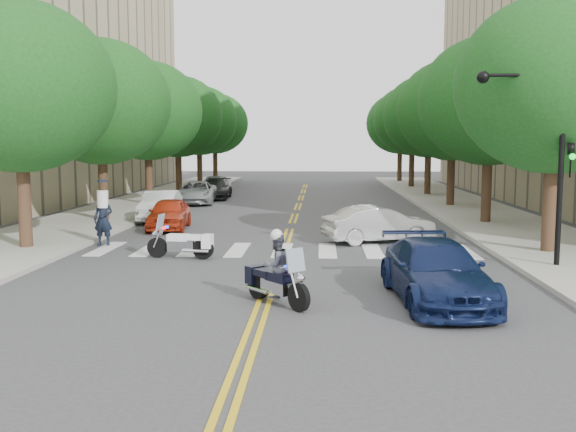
# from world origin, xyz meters

# --- Properties ---
(ground) EXTENTS (140.00, 140.00, 0.00)m
(ground) POSITION_xyz_m (0.00, 0.00, 0.00)
(ground) COLOR #38383A
(ground) RESTS_ON ground
(sidewalk_left) EXTENTS (5.00, 60.00, 0.15)m
(sidewalk_left) POSITION_xyz_m (-9.50, 22.00, 0.07)
(sidewalk_left) COLOR #9E9991
(sidewalk_left) RESTS_ON ground
(sidewalk_right) EXTENTS (5.00, 60.00, 0.15)m
(sidewalk_right) POSITION_xyz_m (9.50, 22.00, 0.07)
(sidewalk_right) COLOR #9E9991
(sidewalk_right) RESTS_ON ground
(tree_l_0) EXTENTS (6.40, 6.40, 8.45)m
(tree_l_0) POSITION_xyz_m (-8.80, 6.00, 5.55)
(tree_l_0) COLOR #382316
(tree_l_0) RESTS_ON ground
(tree_l_1) EXTENTS (6.40, 6.40, 8.45)m
(tree_l_1) POSITION_xyz_m (-8.80, 14.00, 5.55)
(tree_l_1) COLOR #382316
(tree_l_1) RESTS_ON ground
(tree_l_2) EXTENTS (6.40, 6.40, 8.45)m
(tree_l_2) POSITION_xyz_m (-8.80, 22.00, 5.55)
(tree_l_2) COLOR #382316
(tree_l_2) RESTS_ON ground
(tree_l_3) EXTENTS (6.40, 6.40, 8.45)m
(tree_l_3) POSITION_xyz_m (-8.80, 30.00, 5.55)
(tree_l_3) COLOR #382316
(tree_l_3) RESTS_ON ground
(tree_l_4) EXTENTS (6.40, 6.40, 8.45)m
(tree_l_4) POSITION_xyz_m (-8.80, 38.00, 5.55)
(tree_l_4) COLOR #382316
(tree_l_4) RESTS_ON ground
(tree_l_5) EXTENTS (6.40, 6.40, 8.45)m
(tree_l_5) POSITION_xyz_m (-8.80, 46.00, 5.55)
(tree_l_5) COLOR #382316
(tree_l_5) RESTS_ON ground
(tree_r_0) EXTENTS (6.40, 6.40, 8.45)m
(tree_r_0) POSITION_xyz_m (8.80, 6.00, 5.55)
(tree_r_0) COLOR #382316
(tree_r_0) RESTS_ON ground
(tree_r_1) EXTENTS (6.40, 6.40, 8.45)m
(tree_r_1) POSITION_xyz_m (8.80, 14.00, 5.55)
(tree_r_1) COLOR #382316
(tree_r_1) RESTS_ON ground
(tree_r_2) EXTENTS (6.40, 6.40, 8.45)m
(tree_r_2) POSITION_xyz_m (8.80, 22.00, 5.55)
(tree_r_2) COLOR #382316
(tree_r_2) RESTS_ON ground
(tree_r_3) EXTENTS (6.40, 6.40, 8.45)m
(tree_r_3) POSITION_xyz_m (8.80, 30.00, 5.55)
(tree_r_3) COLOR #382316
(tree_r_3) RESTS_ON ground
(tree_r_4) EXTENTS (6.40, 6.40, 8.45)m
(tree_r_4) POSITION_xyz_m (8.80, 38.00, 5.55)
(tree_r_4) COLOR #382316
(tree_r_4) RESTS_ON ground
(tree_r_5) EXTENTS (6.40, 6.40, 8.45)m
(tree_r_5) POSITION_xyz_m (8.80, 46.00, 5.55)
(tree_r_5) COLOR #382316
(tree_r_5) RESTS_ON ground
(traffic_signal_pole) EXTENTS (2.82, 0.42, 6.00)m
(traffic_signal_pole) POSITION_xyz_m (7.72, 3.50, 3.72)
(traffic_signal_pole) COLOR black
(traffic_signal_pole) RESTS_ON ground
(motorcycle_police) EXTENTS (1.60, 1.77, 1.74)m
(motorcycle_police) POSITION_xyz_m (0.27, -0.93, 0.78)
(motorcycle_police) COLOR black
(motorcycle_police) RESTS_ON ground
(motorcycle_parked) EXTENTS (2.21, 0.70, 1.43)m
(motorcycle_parked) POSITION_xyz_m (-3.00, 4.77, 0.50)
(motorcycle_parked) COLOR black
(motorcycle_parked) RESTS_ON ground
(officer_standing) EXTENTS (0.74, 0.52, 1.92)m
(officer_standing) POSITION_xyz_m (-6.50, 7.20, 0.96)
(officer_standing) COLOR black
(officer_standing) RESTS_ON ground
(convertible) EXTENTS (4.38, 2.77, 1.36)m
(convertible) POSITION_xyz_m (3.49, 8.50, 0.68)
(convertible) COLOR silver
(convertible) RESTS_ON ground
(sedan_blue) EXTENTS (2.40, 5.01, 1.41)m
(sedan_blue) POSITION_xyz_m (3.99, -0.50, 0.70)
(sedan_blue) COLOR #101B43
(sedan_blue) RESTS_ON ground
(parked_car_a) EXTENTS (1.90, 4.06, 1.34)m
(parked_car_a) POSITION_xyz_m (-5.20, 11.79, 0.67)
(parked_car_a) COLOR red
(parked_car_a) RESTS_ON ground
(parked_car_b) EXTENTS (1.82, 4.43, 1.43)m
(parked_car_b) POSITION_xyz_m (-6.30, 14.69, 0.71)
(parked_car_b) COLOR white
(parked_car_b) RESTS_ON ground
(parked_car_c) EXTENTS (2.66, 5.09, 1.37)m
(parked_car_c) POSITION_xyz_m (-6.30, 23.50, 0.68)
(parked_car_c) COLOR #969A9D
(parked_car_c) RESTS_ON ground
(parked_car_d) EXTENTS (2.01, 4.62, 1.32)m
(parked_car_d) POSITION_xyz_m (-5.67, 27.09, 0.66)
(parked_car_d) COLOR black
(parked_car_d) RESTS_ON ground
(parked_car_e) EXTENTS (2.10, 4.36, 1.44)m
(parked_car_e) POSITION_xyz_m (-6.30, 30.45, 0.72)
(parked_car_e) COLOR #98989D
(parked_car_e) RESTS_ON ground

